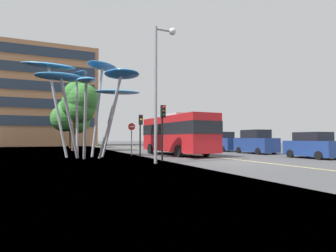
{
  "coord_description": "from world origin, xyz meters",
  "views": [
    {
      "loc": [
        -10.56,
        -14.53,
        1.5
      ],
      "look_at": [
        -1.49,
        6.95,
        2.5
      ],
      "focal_mm": 30.14,
      "sensor_mm": 36.0,
      "label": 1
    }
  ],
  "objects_px": {
    "red_bus": "(177,133)",
    "leaf_sculpture": "(86,81)",
    "car_parked_far": "(223,142)",
    "traffic_light_kerb_near": "(163,121)",
    "street_lamp": "(160,77)",
    "car_side_street": "(188,141)",
    "no_entry_sign": "(132,134)",
    "car_parked_mid": "(256,143)",
    "traffic_light_kerb_far": "(141,126)",
    "car_parked_near": "(313,146)"
  },
  "relations": [
    {
      "from": "red_bus",
      "to": "car_parked_mid",
      "type": "distance_m",
      "value": 8.05
    },
    {
      "from": "car_parked_mid",
      "to": "no_entry_sign",
      "type": "bearing_deg",
      "value": 174.2
    },
    {
      "from": "traffic_light_kerb_near",
      "to": "car_side_street",
      "type": "distance_m",
      "value": 21.01
    },
    {
      "from": "car_parked_far",
      "to": "car_side_street",
      "type": "xyz_separation_m",
      "value": [
        -0.69,
        7.4,
        0.06
      ]
    },
    {
      "from": "traffic_light_kerb_far",
      "to": "street_lamp",
      "type": "xyz_separation_m",
      "value": [
        -0.75,
        -6.29,
        2.73
      ]
    },
    {
      "from": "traffic_light_kerb_near",
      "to": "car_parked_mid",
      "type": "distance_m",
      "value": 12.74
    },
    {
      "from": "red_bus",
      "to": "car_parked_near",
      "type": "relative_size",
      "value": 2.51
    },
    {
      "from": "car_parked_near",
      "to": "car_side_street",
      "type": "relative_size",
      "value": 0.96
    },
    {
      "from": "traffic_light_kerb_near",
      "to": "car_parked_far",
      "type": "height_order",
      "value": "traffic_light_kerb_near"
    },
    {
      "from": "car_parked_near",
      "to": "car_side_street",
      "type": "height_order",
      "value": "car_side_street"
    },
    {
      "from": "street_lamp",
      "to": "car_side_street",
      "type": "bearing_deg",
      "value": 58.77
    },
    {
      "from": "car_parked_mid",
      "to": "car_side_street",
      "type": "relative_size",
      "value": 1.09
    },
    {
      "from": "traffic_light_kerb_far",
      "to": "car_parked_mid",
      "type": "distance_m",
      "value": 11.66
    },
    {
      "from": "car_parked_mid",
      "to": "street_lamp",
      "type": "distance_m",
      "value": 14.39
    },
    {
      "from": "red_bus",
      "to": "car_side_street",
      "type": "height_order",
      "value": "red_bus"
    },
    {
      "from": "leaf_sculpture",
      "to": "car_parked_near",
      "type": "bearing_deg",
      "value": -24.42
    },
    {
      "from": "traffic_light_kerb_far",
      "to": "leaf_sculpture",
      "type": "bearing_deg",
      "value": 177.05
    },
    {
      "from": "car_parked_near",
      "to": "car_side_street",
      "type": "xyz_separation_m",
      "value": [
        -0.38,
        19.66,
        0.17
      ]
    },
    {
      "from": "car_parked_mid",
      "to": "car_parked_far",
      "type": "height_order",
      "value": "car_parked_mid"
    },
    {
      "from": "leaf_sculpture",
      "to": "street_lamp",
      "type": "bearing_deg",
      "value": -61.5
    },
    {
      "from": "traffic_light_kerb_near",
      "to": "car_parked_mid",
      "type": "xyz_separation_m",
      "value": [
        11.64,
        4.92,
        -1.56
      ]
    },
    {
      "from": "car_parked_far",
      "to": "car_side_street",
      "type": "bearing_deg",
      "value": 95.33
    },
    {
      "from": "red_bus",
      "to": "car_parked_far",
      "type": "relative_size",
      "value": 2.29
    },
    {
      "from": "red_bus",
      "to": "leaf_sculpture",
      "type": "height_order",
      "value": "leaf_sculpture"
    },
    {
      "from": "red_bus",
      "to": "leaf_sculpture",
      "type": "relative_size",
      "value": 1.04
    },
    {
      "from": "leaf_sculpture",
      "to": "car_parked_near",
      "type": "relative_size",
      "value": 2.41
    },
    {
      "from": "leaf_sculpture",
      "to": "traffic_light_kerb_far",
      "type": "xyz_separation_m",
      "value": [
        4.29,
        -0.22,
        -3.44
      ]
    },
    {
      "from": "red_bus",
      "to": "car_parked_far",
      "type": "height_order",
      "value": "red_bus"
    },
    {
      "from": "traffic_light_kerb_near",
      "to": "traffic_light_kerb_far",
      "type": "height_order",
      "value": "traffic_light_kerb_near"
    },
    {
      "from": "leaf_sculpture",
      "to": "traffic_light_kerb_far",
      "type": "height_order",
      "value": "leaf_sculpture"
    },
    {
      "from": "car_parked_mid",
      "to": "no_entry_sign",
      "type": "relative_size",
      "value": 1.65
    },
    {
      "from": "red_bus",
      "to": "traffic_light_kerb_near",
      "type": "height_order",
      "value": "red_bus"
    },
    {
      "from": "traffic_light_kerb_near",
      "to": "car_side_street",
      "type": "xyz_separation_m",
      "value": [
        10.92,
        17.88,
        -1.53
      ]
    },
    {
      "from": "car_parked_mid",
      "to": "traffic_light_kerb_far",
      "type": "bearing_deg",
      "value": 179.37
    },
    {
      "from": "car_parked_far",
      "to": "car_parked_mid",
      "type": "bearing_deg",
      "value": -89.66
    },
    {
      "from": "traffic_light_kerb_near",
      "to": "leaf_sculpture",
      "type": "bearing_deg",
      "value": 128.7
    },
    {
      "from": "car_parked_near",
      "to": "street_lamp",
      "type": "xyz_separation_m",
      "value": [
        -11.98,
        0.53,
        4.28
      ]
    },
    {
      "from": "car_parked_mid",
      "to": "street_lamp",
      "type": "xyz_separation_m",
      "value": [
        -12.33,
        -6.17,
        4.13
      ]
    },
    {
      "from": "traffic_light_kerb_near",
      "to": "street_lamp",
      "type": "xyz_separation_m",
      "value": [
        -0.68,
        -1.25,
        2.57
      ]
    },
    {
      "from": "traffic_light_kerb_far",
      "to": "car_parked_near",
      "type": "xyz_separation_m",
      "value": [
        11.23,
        -6.82,
        -1.55
      ]
    },
    {
      "from": "traffic_light_kerb_near",
      "to": "no_entry_sign",
      "type": "distance_m",
      "value": 6.2
    },
    {
      "from": "red_bus",
      "to": "car_parked_near",
      "type": "bearing_deg",
      "value": -45.3
    },
    {
      "from": "no_entry_sign",
      "to": "traffic_light_kerb_near",
      "type": "bearing_deg",
      "value": -86.52
    },
    {
      "from": "leaf_sculpture",
      "to": "car_parked_mid",
      "type": "height_order",
      "value": "leaf_sculpture"
    },
    {
      "from": "car_parked_near",
      "to": "street_lamp",
      "type": "height_order",
      "value": "street_lamp"
    },
    {
      "from": "red_bus",
      "to": "no_entry_sign",
      "type": "bearing_deg",
      "value": 176.55
    },
    {
      "from": "traffic_light_kerb_far",
      "to": "car_side_street",
      "type": "relative_size",
      "value": 0.82
    },
    {
      "from": "no_entry_sign",
      "to": "street_lamp",
      "type": "bearing_deg",
      "value": -92.39
    },
    {
      "from": "street_lamp",
      "to": "no_entry_sign",
      "type": "bearing_deg",
      "value": 87.61
    },
    {
      "from": "red_bus",
      "to": "no_entry_sign",
      "type": "height_order",
      "value": "red_bus"
    }
  ]
}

